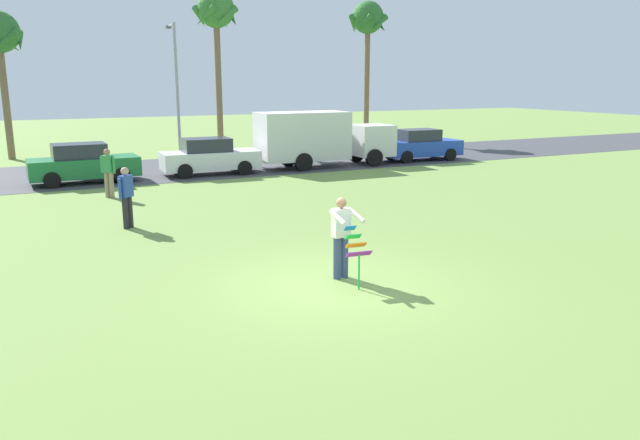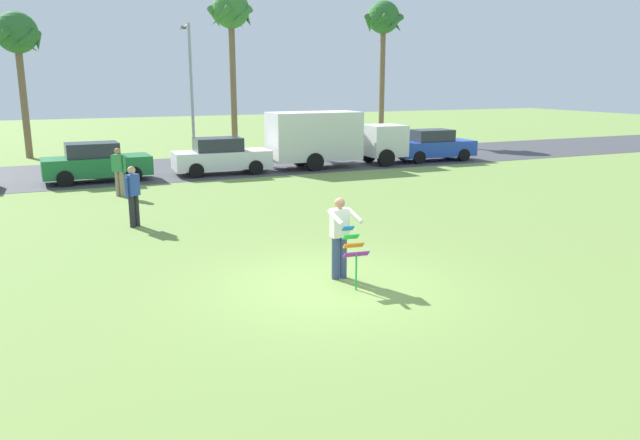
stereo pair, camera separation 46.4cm
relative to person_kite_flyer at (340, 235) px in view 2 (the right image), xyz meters
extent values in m
plane|color=olive|center=(-0.40, -0.39, -0.95)|extent=(120.00, 120.00, 0.00)
cube|color=#424247|center=(-0.40, 17.71, -0.95)|extent=(120.00, 8.00, 0.01)
cylinder|color=#384772|center=(0.09, 0.02, -0.50)|extent=(0.16, 0.16, 0.90)
cylinder|color=#384772|center=(-0.09, 0.02, -0.50)|extent=(0.16, 0.16, 0.90)
cube|color=silver|center=(0.00, 0.02, 0.25)|extent=(0.37, 0.23, 0.60)
sphere|color=#9E7051|center=(0.00, 0.02, 0.67)|extent=(0.22, 0.22, 0.22)
cylinder|color=silver|center=(0.23, -0.22, 0.43)|extent=(0.11, 0.59, 0.24)
cylinder|color=silver|center=(-0.21, -0.23, 0.43)|extent=(0.11, 0.59, 0.24)
cube|color=blue|center=(0.05, -0.29, 0.20)|extent=(0.24, 0.17, 0.12)
cube|color=green|center=(0.03, -0.45, 0.06)|extent=(0.33, 0.18, 0.12)
cube|color=orange|center=(0.01, -0.61, -0.08)|extent=(0.43, 0.19, 0.12)
cube|color=purple|center=(-0.01, -0.78, -0.21)|extent=(0.52, 0.20, 0.12)
cylinder|color=green|center=(-0.01, -0.78, -0.58)|extent=(0.04, 0.04, 0.74)
cube|color=#1E7238|center=(-3.64, 15.31, -0.31)|extent=(4.26, 1.85, 0.76)
cube|color=#282D38|center=(-3.79, 15.30, 0.35)|extent=(2.06, 1.46, 0.60)
cylinder|color=black|center=(-2.37, 16.16, -0.63)|extent=(0.65, 0.24, 0.64)
cylinder|color=black|center=(-2.31, 14.55, -0.63)|extent=(0.65, 0.24, 0.64)
cylinder|color=black|center=(-4.97, 16.07, -0.63)|extent=(0.65, 0.24, 0.64)
cylinder|color=black|center=(-4.91, 14.46, -0.63)|extent=(0.65, 0.24, 0.64)
cube|color=white|center=(1.57, 15.31, -0.31)|extent=(4.26, 1.85, 0.76)
cube|color=#282D38|center=(1.42, 15.31, 0.35)|extent=(2.06, 1.46, 0.60)
cylinder|color=black|center=(2.90, 16.07, -0.63)|extent=(0.65, 0.24, 0.64)
cylinder|color=black|center=(2.84, 14.46, -0.63)|extent=(0.65, 0.24, 0.64)
cylinder|color=black|center=(0.30, 16.16, -0.63)|extent=(0.65, 0.24, 0.64)
cylinder|color=black|center=(0.24, 14.55, -0.63)|extent=(0.65, 0.24, 0.64)
cube|color=silver|center=(9.71, 15.25, 0.22)|extent=(1.84, 1.93, 1.50)
cube|color=silver|center=(6.01, 15.32, 0.57)|extent=(4.24, 2.08, 2.20)
cylinder|color=black|center=(9.38, 16.18, -0.53)|extent=(0.85, 0.30, 0.84)
cylinder|color=black|center=(9.34, 14.34, -0.53)|extent=(0.85, 0.30, 0.84)
cylinder|color=black|center=(5.67, 16.25, -0.53)|extent=(0.85, 0.30, 0.84)
cylinder|color=black|center=(5.64, 14.41, -0.53)|extent=(0.85, 0.30, 0.84)
cube|color=#2347B7|center=(12.68, 15.31, -0.31)|extent=(4.26, 1.87, 0.76)
cube|color=#282D38|center=(12.53, 15.31, 0.35)|extent=(2.07, 1.47, 0.60)
cylinder|color=black|center=(14.02, 16.06, -0.63)|extent=(0.65, 0.25, 0.64)
cylinder|color=black|center=(13.95, 14.45, -0.63)|extent=(0.65, 0.25, 0.64)
cylinder|color=black|center=(11.41, 16.17, -0.63)|extent=(0.65, 0.25, 0.64)
cylinder|color=black|center=(11.35, 14.55, -0.63)|extent=(0.65, 0.25, 0.64)
cylinder|color=brown|center=(-6.37, 25.00, 2.17)|extent=(0.36, 0.36, 6.23)
sphere|color=#2D6B2D|center=(-6.37, 25.00, 5.48)|extent=(2.10, 2.10, 2.10)
cone|color=#2D6B2D|center=(-5.42, 25.00, 5.03)|extent=(0.44, 1.56, 1.28)
cone|color=#2D6B2D|center=(-6.08, 25.90, 5.03)|extent=(1.62, 0.90, 1.28)
cone|color=#2D6B2D|center=(-7.14, 25.56, 5.03)|extent=(1.27, 1.52, 1.28)
cone|color=#2D6B2D|center=(-7.14, 24.44, 5.03)|extent=(1.27, 1.52, 1.28)
cone|color=#2D6B2D|center=(-6.08, 24.10, 5.03)|extent=(1.62, 0.90, 1.28)
cylinder|color=brown|center=(4.80, 24.46, 2.94)|extent=(0.36, 0.36, 7.78)
sphere|color=#387A33|center=(4.80, 24.46, 7.03)|extent=(2.10, 2.10, 2.10)
cone|color=#387A33|center=(5.75, 24.46, 6.58)|extent=(0.44, 1.56, 1.28)
cone|color=#387A33|center=(5.10, 25.37, 6.58)|extent=(1.62, 0.90, 1.28)
cone|color=#387A33|center=(4.04, 25.02, 6.58)|extent=(1.27, 1.52, 1.28)
cone|color=#387A33|center=(4.04, 23.91, 6.58)|extent=(1.27, 1.52, 1.28)
cone|color=#387A33|center=(5.10, 23.56, 6.58)|extent=(1.62, 0.90, 1.28)
cylinder|color=brown|center=(15.43, 25.65, 2.98)|extent=(0.36, 0.36, 7.87)
sphere|color=#2D6B2D|center=(15.43, 25.65, 7.11)|extent=(2.10, 2.10, 2.10)
cone|color=#2D6B2D|center=(16.38, 25.65, 6.66)|extent=(0.44, 1.56, 1.28)
cone|color=#2D6B2D|center=(15.72, 26.55, 6.66)|extent=(1.62, 0.90, 1.28)
cone|color=#2D6B2D|center=(14.66, 26.20, 6.66)|extent=(1.27, 1.52, 1.28)
cone|color=#2D6B2D|center=(14.66, 25.09, 6.66)|extent=(1.27, 1.52, 1.28)
cone|color=#2D6B2D|center=(15.72, 24.74, 6.66)|extent=(1.62, 0.90, 1.28)
cylinder|color=#9E9EA3|center=(1.93, 22.55, 2.55)|extent=(0.16, 0.16, 7.00)
cylinder|color=#9E9EA3|center=(1.93, 23.25, 5.95)|extent=(0.10, 1.40, 0.10)
cube|color=#4C4C51|center=(1.93, 23.90, 5.91)|extent=(0.24, 0.44, 0.16)
cylinder|color=#26262B|center=(-3.25, 6.63, -0.50)|extent=(0.16, 0.16, 0.90)
cylinder|color=#26262B|center=(-3.39, 6.51, -0.50)|extent=(0.16, 0.16, 0.90)
cube|color=#2D4CA5|center=(-3.32, 6.57, 0.25)|extent=(0.42, 0.40, 0.60)
sphere|color=tan|center=(-3.32, 6.57, 0.67)|extent=(0.22, 0.22, 0.22)
cylinder|color=#2D4CA5|center=(-3.13, 6.72, 0.21)|extent=(0.09, 0.09, 0.58)
cylinder|color=#2D4CA5|center=(-3.50, 6.41, 0.21)|extent=(0.09, 0.09, 0.58)
cylinder|color=gray|center=(-3.10, 11.53, -0.50)|extent=(0.16, 0.16, 0.90)
cylinder|color=gray|center=(-3.24, 11.65, -0.50)|extent=(0.16, 0.16, 0.90)
cube|color=#338C4C|center=(-3.17, 11.59, 0.25)|extent=(0.42, 0.40, 0.60)
sphere|color=#9E7051|center=(-3.17, 11.59, 0.67)|extent=(0.22, 0.22, 0.22)
cylinder|color=#338C4C|center=(-2.99, 11.43, 0.21)|extent=(0.09, 0.09, 0.58)
cylinder|color=#338C4C|center=(-3.35, 11.74, 0.21)|extent=(0.09, 0.09, 0.58)
camera|label=1|loc=(-5.76, -10.87, 3.15)|focal=34.34mm
camera|label=2|loc=(-5.34, -11.07, 3.15)|focal=34.34mm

